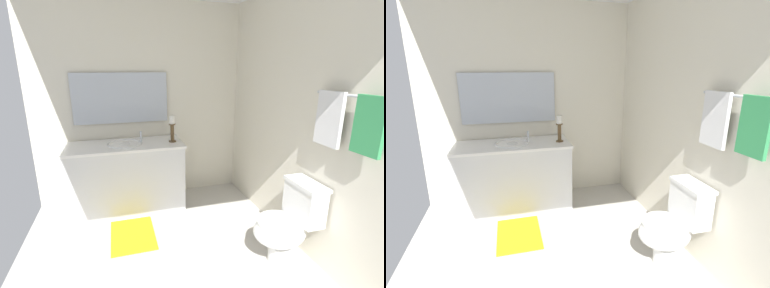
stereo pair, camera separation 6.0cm
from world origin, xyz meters
TOP-DOWN VIEW (x-y plane):
  - floor at (0.00, 0.00)m, footprint 2.73×2.60m
  - wall_back at (0.00, 1.30)m, footprint 2.73×0.04m
  - wall_left at (-1.37, 0.00)m, footprint 0.04×2.60m
  - vanity_cabinet at (-1.04, -0.25)m, footprint 0.58×1.35m
  - sink_basin at (-1.04, -0.25)m, footprint 0.40×0.40m
  - mirror at (-1.32, -0.25)m, footprint 0.02×1.12m
  - candle_holder_tall at (-0.99, 0.31)m, footprint 0.09×0.09m
  - toilet at (0.35, 1.02)m, footprint 0.39×0.54m
  - towel_bar at (0.61, 1.24)m, footprint 0.68×0.02m
  - towel_near_vanity at (0.44, 1.22)m, footprint 0.24×0.03m
  - towel_center at (0.77, 1.22)m, footprint 0.22×0.03m
  - bath_mat at (-0.42, -0.25)m, footprint 0.60×0.44m

SIDE VIEW (x-z plane):
  - floor at x=0.00m, z-range -0.02..0.00m
  - bath_mat at x=-0.42m, z-range 0.00..0.02m
  - toilet at x=0.35m, z-range -0.01..0.74m
  - vanity_cabinet at x=-1.04m, z-range 0.00..0.82m
  - sink_basin at x=-1.04m, z-range 0.65..0.90m
  - candle_holder_tall at x=-0.99m, z-range 0.83..1.14m
  - wall_back at x=0.00m, z-range 0.00..2.45m
  - wall_left at x=-1.37m, z-range 0.00..2.45m
  - towel_near_vanity at x=0.44m, z-range 1.09..1.51m
  - mirror at x=-1.32m, z-range 1.02..1.62m
  - towel_center at x=0.77m, z-range 1.12..1.51m
  - towel_bar at x=0.61m, z-range 1.48..1.50m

